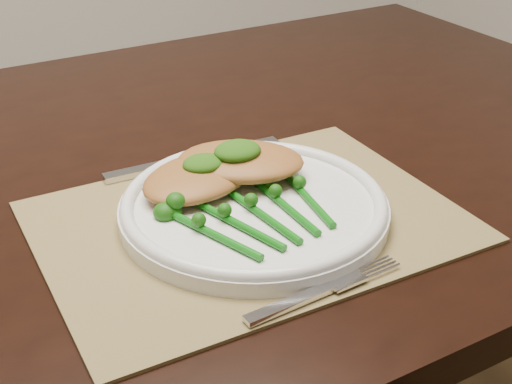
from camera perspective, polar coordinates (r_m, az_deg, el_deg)
name	(u,v)px	position (r m, az deg, el deg)	size (l,w,h in m)	color
placemat	(249,221)	(0.77, -0.57, -2.38)	(0.44, 0.32, 0.00)	olive
dinner_plate	(254,206)	(0.77, -0.17, -1.12)	(0.29, 0.29, 0.03)	white
knife	(178,162)	(0.88, -6.29, 2.38)	(0.23, 0.03, 0.01)	silver
fork	(334,285)	(0.67, 6.26, -7.43)	(0.17, 0.04, 0.01)	silver
chicken_fillet_left	(198,177)	(0.79, -4.63, 1.21)	(0.14, 0.10, 0.03)	#A3672F
chicken_fillet_right	(240,161)	(0.80, -1.26, 2.47)	(0.14, 0.10, 0.03)	#A3672F
pesto_dollop_left	(203,164)	(0.78, -4.24, 2.28)	(0.05, 0.04, 0.02)	#184209
pesto_dollop_right	(237,151)	(0.79, -1.49, 3.30)	(0.05, 0.05, 0.02)	#184209
broccolini_bundle	(262,215)	(0.73, 0.47, -1.82)	(0.18, 0.19, 0.04)	#0B590D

